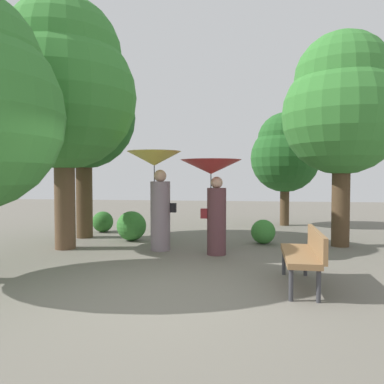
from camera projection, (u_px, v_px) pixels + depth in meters
The scene contains 11 objects.
ground_plane at pixel (154, 295), 5.14m from camera, with size 40.00×40.00×0.00m, color #6B665B.
person_left at pixel (157, 181), 8.22m from camera, with size 1.17×1.17×2.14m.
person_right at pixel (213, 184), 7.76m from camera, with size 1.25×1.25×1.94m.
park_bench at pixel (305, 252), 5.49m from camera, with size 0.53×1.51×0.83m.
tree_near_left at pixel (63, 84), 8.31m from camera, with size 3.17×3.17×5.51m.
tree_near_right at pixel (285, 152), 12.40m from camera, with size 2.22×2.22×3.68m.
tree_mid_right at pixel (342, 104), 8.62m from camera, with size 2.69×2.69×4.86m.
tree_far_back at pixel (83, 107), 9.87m from camera, with size 2.68×2.68×5.05m.
bush_path_left at pixel (131, 226), 9.50m from camera, with size 0.74×0.74×0.74m, color #387F33.
bush_path_right at pixel (103, 222), 10.97m from camera, with size 0.60×0.60×0.60m, color #2D6B28.
bush_behind_bench at pixel (263, 232), 9.06m from camera, with size 0.58×0.58×0.58m, color #387F33.
Camera 1 is at (1.22, -4.96, 1.60)m, focal length 35.65 mm.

